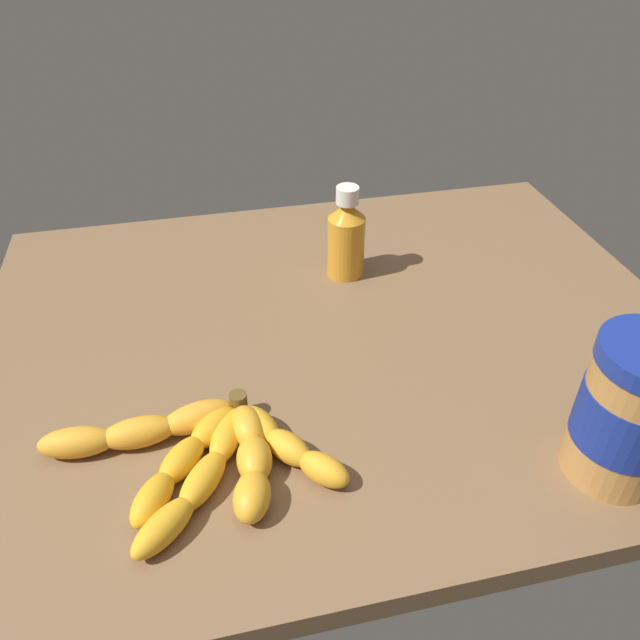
% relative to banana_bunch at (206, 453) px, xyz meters
% --- Properties ---
extents(ground_plane, '(0.96, 0.75, 0.03)m').
position_rel_banana_bunch_xyz_m(ground_plane, '(-0.19, -0.19, -0.03)').
color(ground_plane, brown).
extents(banana_bunch, '(0.32, 0.20, 0.04)m').
position_rel_banana_bunch_xyz_m(banana_bunch, '(0.00, 0.00, 0.00)').
color(banana_bunch, gold).
rests_on(banana_bunch, ground_plane).
extents(peanut_butter_jar, '(0.10, 0.10, 0.16)m').
position_rel_banana_bunch_xyz_m(peanut_butter_jar, '(-0.41, 0.10, 0.07)').
color(peanut_butter_jar, '#BF8442').
rests_on(peanut_butter_jar, ground_plane).
extents(honey_bottle, '(0.06, 0.06, 0.14)m').
position_rel_banana_bunch_xyz_m(honey_bottle, '(-0.24, -0.33, 0.05)').
color(honey_bottle, orange).
rests_on(honey_bottle, ground_plane).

